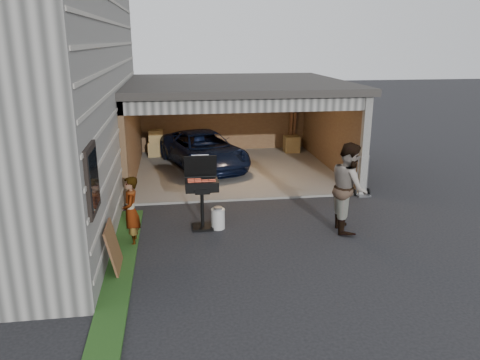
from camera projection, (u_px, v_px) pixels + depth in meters
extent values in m
plane|color=black|center=(240.00, 262.00, 9.02)|extent=(80.00, 80.00, 0.00)
cube|color=#193814|center=(115.00, 296.00, 7.76)|extent=(0.50, 8.00, 0.06)
cube|color=#605E59|center=(234.00, 170.00, 15.28)|extent=(6.50, 6.00, 0.06)
cube|color=#4C3423|center=(224.00, 116.00, 17.67)|extent=(6.50, 0.15, 2.70)
cube|color=#4C3423|center=(330.00, 127.00, 15.33)|extent=(0.15, 6.00, 2.70)
cube|color=#4C3423|center=(133.00, 133.00, 14.46)|extent=(0.15, 6.00, 2.70)
cube|color=#2D2B28|center=(234.00, 84.00, 14.48)|extent=(6.80, 6.30, 0.20)
cube|color=#474744|center=(249.00, 105.00, 11.79)|extent=(6.50, 0.16, 0.36)
cube|color=beige|center=(242.00, 96.00, 12.92)|extent=(6.00, 2.40, 0.06)
cube|color=#474744|center=(365.00, 147.00, 12.53)|extent=(0.20, 0.18, 2.70)
cube|color=brown|center=(157.00, 149.00, 16.93)|extent=(0.60, 0.50, 0.50)
cube|color=brown|center=(156.00, 136.00, 16.80)|extent=(0.50, 0.45, 0.45)
cube|color=brown|center=(292.00, 144.00, 17.51)|extent=(0.55, 0.50, 0.60)
cube|color=brown|center=(293.00, 119.00, 17.86)|extent=(0.24, 0.43, 2.20)
imported|color=black|center=(203.00, 152.00, 15.37)|extent=(3.06, 4.58, 1.17)
imported|color=#AFB8DC|center=(131.00, 211.00, 9.57)|extent=(0.38, 0.56, 1.47)
imported|color=#4D341E|center=(349.00, 187.00, 10.27)|extent=(0.88, 1.06, 2.00)
cube|color=black|center=(203.00, 227.00, 10.62)|extent=(0.46, 0.46, 0.06)
cylinder|color=black|center=(202.00, 208.00, 10.48)|extent=(0.08, 0.08, 0.93)
cube|color=black|center=(202.00, 185.00, 10.33)|extent=(0.73, 0.51, 0.22)
cube|color=#59595B|center=(202.00, 181.00, 10.30)|extent=(0.66, 0.44, 0.02)
cube|color=black|center=(200.00, 166.00, 10.54)|extent=(0.73, 0.13, 0.51)
cylinder|color=silver|center=(218.00, 219.00, 10.55)|extent=(0.37, 0.37, 0.46)
cube|color=brown|center=(114.00, 248.00, 8.55)|extent=(0.23, 0.82, 0.90)
cube|color=slate|center=(363.00, 196.00, 12.78)|extent=(0.38, 0.26, 0.04)
cylinder|color=black|center=(354.00, 192.00, 12.82)|extent=(0.06, 0.19, 0.19)
cylinder|color=black|center=(368.00, 191.00, 12.92)|extent=(0.06, 0.19, 0.19)
cylinder|color=slate|center=(357.00, 176.00, 12.70)|extent=(0.03, 0.03, 1.08)
cylinder|color=slate|center=(368.00, 175.00, 12.77)|extent=(0.03, 0.03, 1.08)
cylinder|color=slate|center=(364.00, 157.00, 12.58)|extent=(0.31, 0.06, 0.03)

